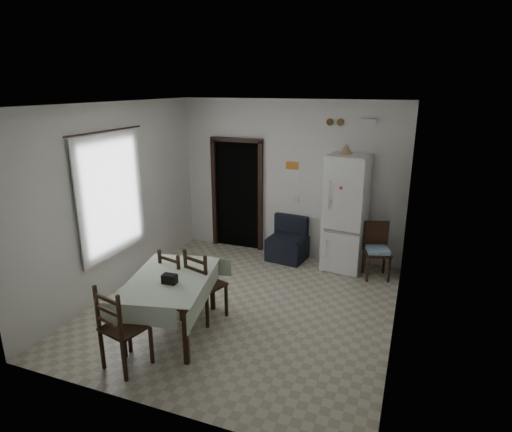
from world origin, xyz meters
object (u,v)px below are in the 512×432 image
object	(u,v)px
dining_table	(172,305)
dining_chair_far_right	(206,284)
corner_chair	(377,251)
dining_chair_far_left	(180,281)
fridge	(346,213)
dining_chair_near_head	(125,326)
navy_seat	(288,239)

from	to	relation	value
dining_table	dining_chair_far_right	size ratio (longest dim) A/B	1.44
corner_chair	dining_chair_far_left	world-z (taller)	dining_chair_far_left
fridge	dining_chair_far_left	distance (m)	3.11
dining_chair_far_left	dining_chair_near_head	distance (m)	1.31
dining_table	dining_chair_near_head	bearing A→B (deg)	-109.39
corner_chair	dining_chair_far_right	world-z (taller)	dining_chair_far_right
fridge	dining_chair_far_left	world-z (taller)	fridge
fridge	corner_chair	size ratio (longest dim) A/B	2.14
dining_chair_far_right	dining_chair_near_head	bearing A→B (deg)	91.85
fridge	corner_chair	bearing A→B (deg)	-14.20
navy_seat	dining_table	bearing A→B (deg)	-95.81
fridge	dining_table	xyz separation A→B (m)	(-1.74, -2.88, -0.62)
navy_seat	corner_chair	size ratio (longest dim) A/B	0.84
dining_chair_far_right	dining_chair_near_head	xyz separation A→B (m)	(-0.36, -1.30, 0.01)
dining_chair_far_right	corner_chair	bearing A→B (deg)	-116.20
navy_seat	dining_chair_near_head	bearing A→B (deg)	-94.27
navy_seat	dining_table	size ratio (longest dim) A/B	0.53
fridge	dining_chair_near_head	world-z (taller)	fridge
navy_seat	dining_chair_far_right	size ratio (longest dim) A/B	0.77
navy_seat	dining_chair_far_left	xyz separation A→B (m)	(-0.87, -2.40, 0.09)
fridge	dining_chair_far_left	xyz separation A→B (m)	(-1.90, -2.40, -0.53)
fridge	navy_seat	world-z (taller)	fridge
navy_seat	corner_chair	bearing A→B (deg)	-0.09
corner_chair	dining_chair_near_head	size ratio (longest dim) A/B	0.90
dining_table	dining_chair_far_left	bearing A→B (deg)	95.64
dining_table	dining_chair_far_right	xyz separation A→B (m)	(0.26, 0.48, 0.13)
dining_chair_near_head	dining_chair_far_right	bearing A→B (deg)	-91.69
fridge	navy_seat	size ratio (longest dim) A/B	2.54
fridge	dining_chair_far_right	size ratio (longest dim) A/B	1.96
corner_chair	dining_table	distance (m)	3.54
navy_seat	dining_table	world-z (taller)	navy_seat
fridge	dining_chair_near_head	bearing A→B (deg)	-109.40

